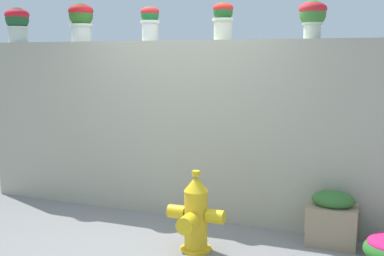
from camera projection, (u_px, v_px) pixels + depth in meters
ground_plane at (140, 250)px, 4.72m from camera, size 24.00×24.00×0.00m
stone_wall at (186, 129)px, 5.65m from camera, size 5.32×0.28×2.01m
potted_plant_0 at (17, 22)px, 6.36m from camera, size 0.31×0.31×0.45m
potted_plant_1 at (81, 19)px, 6.01m from camera, size 0.31×0.31×0.47m
potted_plant_2 at (150, 20)px, 5.62m from camera, size 0.22×0.22×0.40m
potted_plant_3 at (223, 18)px, 5.33m from camera, size 0.23×0.23×0.41m
potted_plant_4 at (313, 15)px, 4.98m from camera, size 0.28×0.28×0.39m
fire_hydrant at (195, 216)px, 4.63m from camera, size 0.56×0.44×0.78m
planter_box at (332, 219)px, 4.82m from camera, size 0.48×0.35×0.54m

